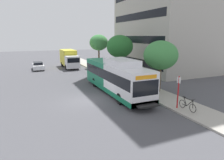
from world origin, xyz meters
TOP-DOWN VIEW (x-y plane):
  - ground_plane at (0.00, 8.00)m, footprint 120.00×120.00m
  - sidewalk_curb at (7.00, 6.00)m, footprint 3.00×56.00m
  - transit_bus at (3.53, 1.35)m, footprint 2.58×12.25m
  - bus_stop_sign_pole at (6.04, -5.13)m, footprint 0.10×0.36m
  - bicycle_parked at (6.45, -5.82)m, footprint 0.52×1.76m
  - street_tree_near_stop at (7.65, -0.56)m, footprint 3.42×3.42m
  - street_tree_mid_block at (7.89, 9.35)m, footprint 3.83×3.83m
  - street_tree_far_block at (7.85, 18.18)m, footprint 3.40×3.40m
  - parked_car_far_lane at (-2.85, 20.10)m, footprint 1.80×4.50m
  - box_truck_background at (2.66, 20.12)m, footprint 2.32×7.01m
  - lattice_comm_tower at (23.39, 27.03)m, footprint 1.10×1.10m

SIDE VIEW (x-z plane):
  - ground_plane at x=0.00m, z-range 0.00..0.00m
  - sidewalk_curb at x=7.00m, z-range 0.00..0.14m
  - bicycle_parked at x=6.45m, z-range 0.05..1.07m
  - parked_car_far_lane at x=-2.85m, z-range 0.00..1.33m
  - bus_stop_sign_pole at x=6.04m, z-range 0.35..2.95m
  - transit_bus at x=3.53m, z-range -0.12..3.53m
  - box_truck_background at x=2.66m, z-range 0.12..3.37m
  - street_tree_near_stop at x=7.65m, z-range 1.29..6.52m
  - street_tree_mid_block at x=7.89m, z-range 1.40..7.21m
  - street_tree_far_block at x=7.85m, z-range 1.63..7.54m
  - lattice_comm_tower at x=23.39m, z-range -5.53..28.33m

